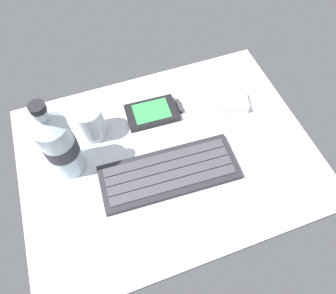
{
  "coord_description": "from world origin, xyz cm",
  "views": [
    {
      "loc": [
        -11.14,
        -31.1,
        58.53
      ],
      "look_at": [
        0.0,
        0.0,
        3.0
      ],
      "focal_mm": 32.42,
      "sensor_mm": 36.0,
      "label": 1
    }
  ],
  "objects": [
    {
      "name": "charger_block",
      "position": [
        19.28,
        7.71,
        1.2
      ],
      "size": [
        8.24,
        7.26,
        2.4
      ],
      "primitive_type": "cube",
      "rotation": [
        0.0,
        0.0,
        -0.27
      ],
      "color": "white",
      "rests_on": "ground_plane"
    },
    {
      "name": "juice_cup",
      "position": [
        -14.2,
        11.1,
        3.91
      ],
      "size": [
        6.4,
        6.4,
        8.5
      ],
      "color": "silver",
      "rests_on": "ground_plane"
    },
    {
      "name": "handheld_device",
      "position": [
        0.66,
        11.49,
        0.73
      ],
      "size": [
        13.05,
        8.14,
        1.5
      ],
      "color": "black",
      "rests_on": "ground_plane"
    },
    {
      "name": "keyboard",
      "position": [
        -1.44,
        -4.74,
        0.81
      ],
      "size": [
        29.53,
        12.49,
        1.7
      ],
      "color": "#232328",
      "rests_on": "ground_plane"
    },
    {
      "name": "water_bottle",
      "position": [
        -20.67,
        4.32,
        9.01
      ],
      "size": [
        6.73,
        6.73,
        20.8
      ],
      "color": "silver",
      "rests_on": "ground_plane"
    },
    {
      "name": "ground_plane",
      "position": [
        0.0,
        -0.23,
        -0.99
      ],
      "size": [
        64.0,
        48.0,
        2.8
      ],
      "color": "silver"
    }
  ]
}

